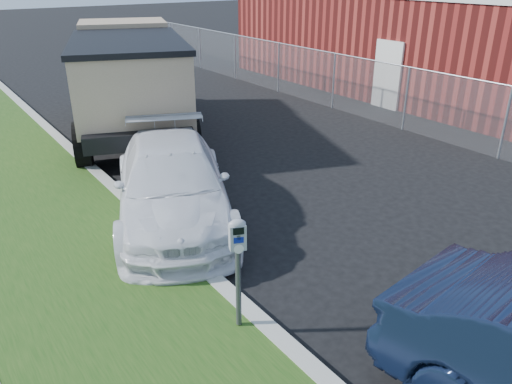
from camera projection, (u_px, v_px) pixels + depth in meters
ground at (356, 245)px, 8.55m from camera, size 120.00×120.00×0.00m
chainlink_fence at (334, 70)px, 16.40m from camera, size 0.06×30.06×30.00m
brick_building at (428, 28)px, 19.94m from camera, size 9.20×14.20×4.17m
parking_meter at (238, 251)px, 6.00m from camera, size 0.25×0.20×1.52m
white_wagon at (171, 181)px, 9.29m from camera, size 3.77×5.30×1.42m
dump_truck at (129, 74)px, 14.12m from camera, size 4.93×7.68×2.83m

